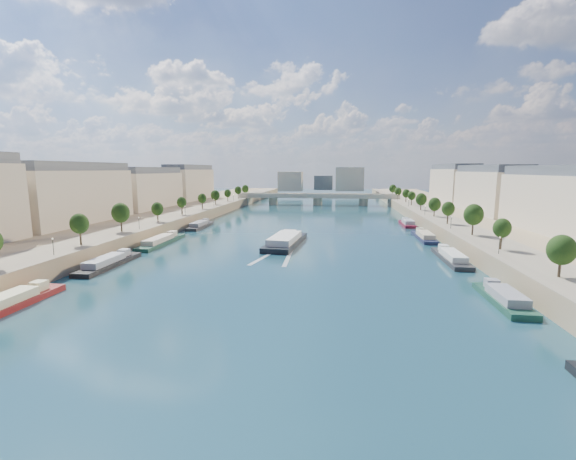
# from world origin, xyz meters

# --- Properties ---
(ground) EXTENTS (700.00, 700.00, 0.00)m
(ground) POSITION_xyz_m (0.00, 100.00, 0.00)
(ground) COLOR #0E373D
(ground) RESTS_ON ground
(quay_left) EXTENTS (44.00, 520.00, 5.00)m
(quay_left) POSITION_xyz_m (-72.00, 100.00, 2.50)
(quay_left) COLOR #9E8460
(quay_left) RESTS_ON ground
(quay_right) EXTENTS (44.00, 520.00, 5.00)m
(quay_right) POSITION_xyz_m (72.00, 100.00, 2.50)
(quay_right) COLOR #9E8460
(quay_right) RESTS_ON ground
(pave_left) EXTENTS (14.00, 520.00, 0.10)m
(pave_left) POSITION_xyz_m (-57.00, 100.00, 5.05)
(pave_left) COLOR gray
(pave_left) RESTS_ON quay_left
(pave_right) EXTENTS (14.00, 520.00, 0.10)m
(pave_right) POSITION_xyz_m (57.00, 100.00, 5.05)
(pave_right) COLOR gray
(pave_right) RESTS_ON quay_right
(trees_left) EXTENTS (4.80, 268.80, 8.26)m
(trees_left) POSITION_xyz_m (-55.00, 102.00, 10.48)
(trees_left) COLOR #382B1E
(trees_left) RESTS_ON ground
(trees_right) EXTENTS (4.80, 268.80, 8.26)m
(trees_right) POSITION_xyz_m (55.00, 110.00, 10.48)
(trees_right) COLOR #382B1E
(trees_right) RESTS_ON ground
(lamps_left) EXTENTS (0.36, 200.36, 4.28)m
(lamps_left) POSITION_xyz_m (-52.50, 90.00, 7.78)
(lamps_left) COLOR black
(lamps_left) RESTS_ON ground
(lamps_right) EXTENTS (0.36, 200.36, 4.28)m
(lamps_right) POSITION_xyz_m (52.50, 105.00, 7.78)
(lamps_right) COLOR black
(lamps_right) RESTS_ON ground
(buildings_left) EXTENTS (16.00, 226.00, 23.20)m
(buildings_left) POSITION_xyz_m (-85.00, 112.00, 16.45)
(buildings_left) COLOR #C6B398
(buildings_left) RESTS_ON ground
(buildings_right) EXTENTS (16.00, 226.00, 23.20)m
(buildings_right) POSITION_xyz_m (85.00, 112.00, 16.45)
(buildings_right) COLOR #C6B398
(buildings_right) RESTS_ON ground
(skyline) EXTENTS (79.00, 42.00, 22.00)m
(skyline) POSITION_xyz_m (3.19, 319.52, 14.66)
(skyline) COLOR #C6B398
(skyline) RESTS_ON ground
(bridge) EXTENTS (112.00, 12.00, 8.15)m
(bridge) POSITION_xyz_m (0.00, 222.77, 5.08)
(bridge) COLOR #C1B79E
(bridge) RESTS_ON ground
(tour_barge) EXTENTS (11.96, 32.25, 4.28)m
(tour_barge) POSITION_xyz_m (-3.27, 75.05, 1.26)
(tour_barge) COLOR black
(tour_barge) RESTS_ON ground
(wake) EXTENTS (10.74, 26.02, 0.04)m
(wake) POSITION_xyz_m (-3.27, 58.55, 0.02)
(wake) COLOR silver
(wake) RESTS_ON ground
(moored_barges_left) EXTENTS (5.00, 121.36, 3.60)m
(moored_barges_left) POSITION_xyz_m (-45.50, 58.73, 0.84)
(moored_barges_left) COLOR maroon
(moored_barges_left) RESTS_ON ground
(moored_barges_right) EXTENTS (5.00, 161.51, 3.60)m
(moored_barges_right) POSITION_xyz_m (45.50, 56.51, 0.84)
(moored_barges_right) COLOR black
(moored_barges_right) RESTS_ON ground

